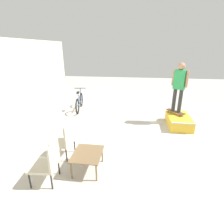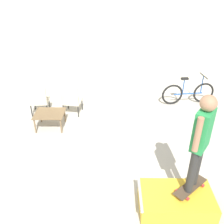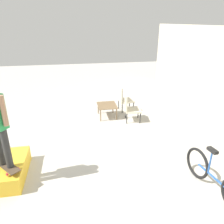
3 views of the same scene
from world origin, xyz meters
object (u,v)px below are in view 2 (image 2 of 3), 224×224
at_px(patio_chair_left, 38,99).
at_px(patio_chair_right, 71,99).
at_px(skateboard_on_ramp, 190,187).
at_px(coffee_table, 50,115).
at_px(skate_ramp_box, 175,201).
at_px(person_skater, 201,138).
at_px(bicycle, 188,93).

xyz_separation_m(patio_chair_left, patio_chair_right, (0.94, 0.00, 0.00)).
distance_m(skateboard_on_ramp, coffee_table, 3.95).
bearing_deg(coffee_table, patio_chair_left, 124.04).
bearing_deg(patio_chair_right, skate_ramp_box, 132.85).
xyz_separation_m(skate_ramp_box, patio_chair_left, (-3.27, 3.31, 0.31)).
relative_size(skate_ramp_box, person_skater, 0.74).
bearing_deg(coffee_table, patio_chair_right, 56.22).
height_order(skateboard_on_ramp, patio_chair_right, patio_chair_right).
distance_m(patio_chair_left, patio_chair_right, 0.94).
relative_size(patio_chair_left, bicycle, 0.55).
distance_m(patio_chair_left, bicycle, 4.55).
bearing_deg(bicycle, coffee_table, -168.26).
height_order(skateboard_on_ramp, bicycle, bicycle).
bearing_deg(patio_chair_right, coffee_table, 63.89).
bearing_deg(bicycle, patio_chair_left, -178.60).
xyz_separation_m(skateboard_on_ramp, patio_chair_left, (-3.51, 3.22, 0.05)).
xyz_separation_m(coffee_table, bicycle, (4.01, 1.46, -0.03)).
bearing_deg(skate_ramp_box, patio_chair_right, 125.18).
height_order(person_skater, coffee_table, person_skater).
distance_m(person_skater, bicycle, 4.26).
bearing_deg(coffee_table, bicycle, 20.03).
bearing_deg(patio_chair_left, skateboard_on_ramp, 132.29).
xyz_separation_m(person_skater, patio_chair_left, (-3.51, 3.22, -1.00)).
bearing_deg(patio_chair_right, skateboard_on_ramp, 136.34).
distance_m(skate_ramp_box, skateboard_on_ramp, 0.37).
relative_size(skateboard_on_ramp, bicycle, 0.40).
height_order(person_skater, patio_chair_left, person_skater).
bearing_deg(coffee_table, skate_ramp_box, -43.02).
xyz_separation_m(skateboard_on_ramp, person_skater, (-0.00, 0.00, 1.04)).
bearing_deg(skate_ramp_box, skateboard_on_ramp, 20.78).
xyz_separation_m(skateboard_on_ramp, patio_chair_right, (-2.58, 3.22, 0.05)).
relative_size(skate_ramp_box, coffee_table, 1.66).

